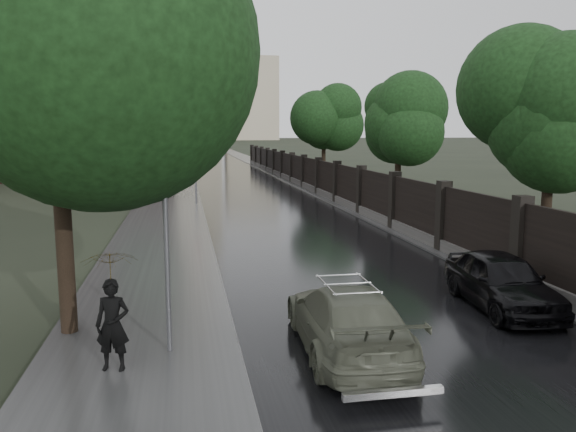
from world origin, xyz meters
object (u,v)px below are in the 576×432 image
at_px(tree_right_a, 552,119).
at_px(tree_right_b, 399,124).
at_px(tree_left_near, 52,38).
at_px(tree_left_far, 137,121).
at_px(volga_sedan, 347,319).
at_px(tree_right_c, 324,127).
at_px(traffic_light, 196,167).
at_px(car_right_near, 502,281).
at_px(pedestrian_umbrella, 110,276).
at_px(lamp_post, 166,228).

bearing_deg(tree_right_a, tree_right_b, 90.00).
bearing_deg(tree_left_near, tree_left_far, 90.85).
height_order(tree_right_a, volga_sedan, tree_right_a).
bearing_deg(tree_right_c, tree_left_far, -147.17).
height_order(tree_right_c, volga_sedan, tree_right_c).
bearing_deg(traffic_light, tree_left_near, -98.53).
xyz_separation_m(tree_left_far, tree_right_c, (15.50, 10.00, -0.29)).
relative_size(tree_left_near, tree_left_far, 1.24).
bearing_deg(tree_right_c, tree_left_near, -112.20).
xyz_separation_m(tree_right_c, car_right_near, (-4.56, -36.82, -4.22)).
height_order(tree_left_far, tree_right_a, tree_left_far).
height_order(tree_left_far, volga_sedan, tree_left_far).
relative_size(tree_right_c, volga_sedan, 1.45).
distance_m(traffic_light, car_right_near, 23.04).
relative_size(tree_right_a, traffic_light, 1.75).
distance_m(traffic_light, pedestrian_umbrella, 24.35).
relative_size(tree_left_near, traffic_light, 2.29).
relative_size(tree_left_far, pedestrian_umbrella, 2.76).
bearing_deg(lamp_post, tree_left_near, 145.71).
bearing_deg(tree_right_b, lamp_post, -122.18).
xyz_separation_m(tree_right_c, traffic_light, (-11.80, -15.01, -2.55)).
bearing_deg(pedestrian_umbrella, tree_left_far, 104.81).
bearing_deg(tree_right_a, tree_right_c, 90.00).
relative_size(tree_left_near, car_right_near, 2.13).
distance_m(traffic_light, volga_sedan, 24.04).
xyz_separation_m(tree_right_a, traffic_light, (-11.80, 16.99, -2.55)).
relative_size(lamp_post, volga_sedan, 1.05).
distance_m(tree_right_c, traffic_light, 19.26).
relative_size(tree_right_b, car_right_near, 1.63).
distance_m(tree_left_near, tree_left_far, 27.03).
xyz_separation_m(tree_right_b, tree_right_c, (0.00, 18.00, 0.00)).
bearing_deg(pedestrian_umbrella, car_right_near, 26.33).
bearing_deg(tree_left_far, tree_right_a, -54.83).
distance_m(lamp_post, pedestrian_umbrella, 1.44).
relative_size(tree_right_a, tree_right_b, 1.00).
height_order(traffic_light, volga_sedan, traffic_light).
xyz_separation_m(tree_left_near, car_right_near, (10.54, 0.18, -5.69)).
relative_size(tree_right_a, volga_sedan, 1.45).
height_order(tree_right_c, traffic_light, tree_right_c).
relative_size(tree_right_b, lamp_post, 1.37).
height_order(tree_right_b, pedestrian_umbrella, tree_right_b).
relative_size(tree_right_b, pedestrian_umbrella, 2.62).
height_order(lamp_post, pedestrian_umbrella, lamp_post).
bearing_deg(tree_left_near, tree_right_a, 18.32).
distance_m(tree_left_far, tree_right_b, 17.45).
xyz_separation_m(tree_right_c, volga_sedan, (-9.30, -38.86, -4.25)).
distance_m(tree_left_far, lamp_post, 28.73).
height_order(tree_right_a, car_right_near, tree_right_a).
height_order(tree_left_far, lamp_post, tree_left_far).
distance_m(tree_right_a, tree_right_b, 14.00).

